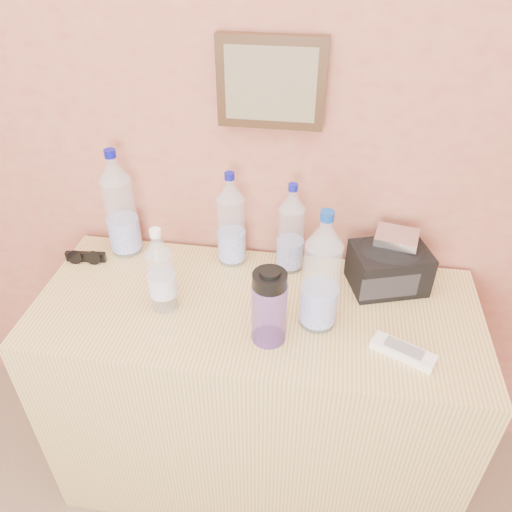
# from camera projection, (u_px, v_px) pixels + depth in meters

# --- Properties ---
(picture_frame) EXTENTS (0.30, 0.03, 0.25)m
(picture_frame) POSITION_uv_depth(u_px,v_px,m) (271.00, 83.00, 1.36)
(picture_frame) COLOR #382311
(picture_frame) RESTS_ON room_shell
(dresser) EXTENTS (1.32, 0.55, 0.83)m
(dresser) POSITION_uv_depth(u_px,v_px,m) (256.00, 395.00, 1.72)
(dresser) COLOR #A8854D
(dresser) RESTS_ON ground
(pet_large_a) EXTENTS (0.10, 0.10, 0.37)m
(pet_large_a) POSITION_uv_depth(u_px,v_px,m) (120.00, 209.00, 1.61)
(pet_large_a) COLOR silver
(pet_large_a) RESTS_ON dresser
(pet_large_b) EXTENTS (0.08, 0.08, 0.30)m
(pet_large_b) POSITION_uv_depth(u_px,v_px,m) (291.00, 232.00, 1.56)
(pet_large_b) COLOR silver
(pet_large_b) RESTS_ON dresser
(pet_large_c) EXTENTS (0.09, 0.09, 0.32)m
(pet_large_c) POSITION_uv_depth(u_px,v_px,m) (231.00, 224.00, 1.58)
(pet_large_c) COLOR silver
(pet_large_c) RESTS_ON dresser
(pet_large_d) EXTENTS (0.10, 0.10, 0.37)m
(pet_large_d) POSITION_uv_depth(u_px,v_px,m) (321.00, 278.00, 1.33)
(pet_large_d) COLOR silver
(pet_large_d) RESTS_ON dresser
(pet_small) EXTENTS (0.08, 0.08, 0.27)m
(pet_small) POSITION_uv_depth(u_px,v_px,m) (161.00, 274.00, 1.41)
(pet_small) COLOR white
(pet_small) RESTS_ON dresser
(nalgene_bottle) EXTENTS (0.09, 0.09, 0.23)m
(nalgene_bottle) POSITION_uv_depth(u_px,v_px,m) (269.00, 306.00, 1.31)
(nalgene_bottle) COLOR #68419E
(nalgene_bottle) RESTS_ON dresser
(sunglasses) EXTENTS (0.14, 0.06, 0.03)m
(sunglasses) POSITION_uv_depth(u_px,v_px,m) (86.00, 257.00, 1.65)
(sunglasses) COLOR black
(sunglasses) RESTS_ON dresser
(ac_remote) EXTENTS (0.18, 0.12, 0.02)m
(ac_remote) POSITION_uv_depth(u_px,v_px,m) (403.00, 352.00, 1.32)
(ac_remote) COLOR silver
(ac_remote) RESTS_ON dresser
(toiletry_bag) EXTENTS (0.26, 0.22, 0.15)m
(toiletry_bag) POSITION_uv_depth(u_px,v_px,m) (389.00, 266.00, 1.51)
(toiletry_bag) COLOR black
(toiletry_bag) RESTS_ON dresser
(foil_packet) EXTENTS (0.14, 0.12, 0.03)m
(foil_packet) POSITION_uv_depth(u_px,v_px,m) (397.00, 237.00, 1.48)
(foil_packet) COLOR silver
(foil_packet) RESTS_ON toiletry_bag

